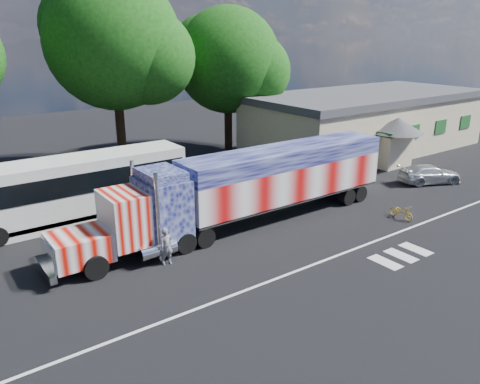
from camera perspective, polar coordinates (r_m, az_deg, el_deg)
ground at (r=24.31m, az=4.17°, el=-6.10°), size 100.00×100.00×0.00m
lane_markings at (r=23.02m, az=13.57°, el=-8.08°), size 30.00×2.67×0.01m
semi_truck at (r=25.76m, az=1.32°, el=0.77°), size 20.43×3.23×4.36m
coach_bus at (r=28.14m, az=-19.04°, el=0.51°), size 12.45×2.90×3.62m
hall_building at (r=44.65m, az=15.16°, el=8.34°), size 22.40×12.80×5.20m
parked_car at (r=36.14m, az=22.15°, el=2.03°), size 4.85×3.49×1.31m
woman at (r=21.93m, az=-8.96°, el=-6.58°), size 0.65×0.43×1.79m
bicycle at (r=28.64m, az=19.06°, el=-2.29°), size 0.59×1.60×0.83m
tree_ne_a at (r=42.53m, az=-1.27°, el=15.70°), size 9.64×9.18×12.58m
tree_n_mid at (r=37.41m, az=-14.88°, el=17.21°), size 10.52×10.02×14.64m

